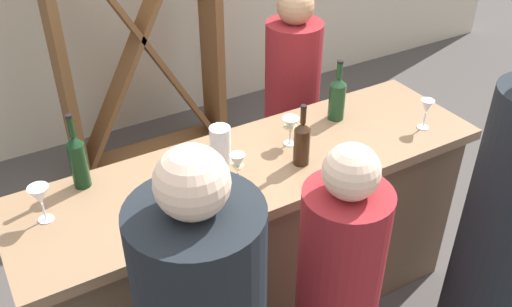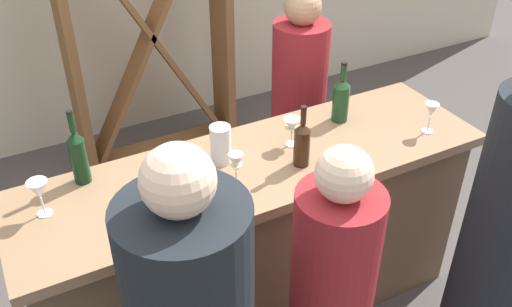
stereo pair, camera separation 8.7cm
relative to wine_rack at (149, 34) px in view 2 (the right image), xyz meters
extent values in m
cube|color=brown|center=(-0.08, -1.65, -0.49)|extent=(2.07, 0.54, 0.91)
cube|color=#8C6B4C|center=(-0.08, -1.65, -0.01)|extent=(2.15, 0.62, 0.05)
cube|color=brown|center=(-0.53, 0.00, 0.00)|extent=(0.06, 0.28, 1.90)
cube|color=brown|center=(0.53, 0.00, 0.00)|extent=(0.06, 0.28, 1.90)
cube|color=brown|center=(0.00, 0.00, -0.92)|extent=(1.11, 0.28, 0.06)
cube|color=brown|center=(0.00, 0.00, 0.00)|extent=(1.02, 0.20, 1.80)
cube|color=brown|center=(0.00, 0.00, 0.00)|extent=(1.02, 0.20, 1.80)
cylinder|color=black|center=(-0.78, -1.43, 0.11)|extent=(0.07, 0.07, 0.20)
cone|color=black|center=(-0.78, -1.43, 0.23)|extent=(0.07, 0.07, 0.04)
cylinder|color=black|center=(-0.78, -1.43, 0.29)|extent=(0.02, 0.02, 0.08)
cylinder|color=black|center=(-0.78, -1.43, 0.34)|extent=(0.03, 0.03, 0.01)
cylinder|color=#331E0F|center=(0.09, -1.75, 0.10)|extent=(0.07, 0.07, 0.17)
cone|color=#331E0F|center=(0.09, -1.75, 0.20)|extent=(0.07, 0.07, 0.03)
cylinder|color=#331E0F|center=(0.09, -1.75, 0.25)|extent=(0.02, 0.02, 0.07)
cylinder|color=black|center=(0.09, -1.75, 0.29)|extent=(0.03, 0.03, 0.01)
cylinder|color=#193D1E|center=(0.46, -1.51, 0.10)|extent=(0.08, 0.08, 0.18)
cone|color=#193D1E|center=(0.46, -1.51, 0.21)|extent=(0.08, 0.08, 0.04)
cylinder|color=#193D1E|center=(0.46, -1.51, 0.27)|extent=(0.03, 0.03, 0.08)
cylinder|color=black|center=(0.46, -1.51, 0.31)|extent=(0.03, 0.03, 0.01)
cylinder|color=white|center=(0.77, -1.80, 0.01)|extent=(0.06, 0.06, 0.00)
cylinder|color=white|center=(0.77, -1.80, 0.06)|extent=(0.01, 0.01, 0.08)
cone|color=white|center=(0.77, -1.80, 0.13)|extent=(0.06, 0.06, 0.07)
cylinder|color=white|center=(-0.23, -1.77, 0.01)|extent=(0.06, 0.06, 0.00)
cylinder|color=white|center=(-0.23, -1.77, 0.06)|extent=(0.01, 0.01, 0.08)
cone|color=white|center=(-0.23, -1.77, 0.14)|extent=(0.06, 0.06, 0.09)
cone|color=beige|center=(-0.23, -1.77, 0.11)|extent=(0.05, 0.05, 0.04)
cylinder|color=white|center=(0.14, -1.60, 0.01)|extent=(0.06, 0.06, 0.00)
cylinder|color=white|center=(0.14, -1.60, 0.05)|extent=(0.01, 0.01, 0.06)
cone|color=white|center=(0.14, -1.60, 0.11)|extent=(0.08, 0.08, 0.07)
cone|color=beige|center=(0.14, -1.60, 0.09)|extent=(0.07, 0.07, 0.03)
cylinder|color=white|center=(-0.96, -1.57, 0.01)|extent=(0.06, 0.06, 0.00)
cylinder|color=white|center=(-0.96, -1.57, 0.05)|extent=(0.01, 0.01, 0.08)
cone|color=white|center=(-0.96, -1.57, 0.13)|extent=(0.08, 0.08, 0.08)
cylinder|color=silver|center=(-0.21, -1.56, 0.10)|extent=(0.09, 0.09, 0.18)
cylinder|color=black|center=(0.76, -2.35, -0.24)|extent=(0.43, 0.43, 1.41)
sphere|color=beige|center=(-0.10, -2.29, 0.38)|extent=(0.19, 0.19, 0.19)
sphere|color=beige|center=(-0.66, -2.32, 0.56)|extent=(0.21, 0.21, 0.21)
cylinder|color=maroon|center=(0.57, -0.97, -0.32)|extent=(0.42, 0.42, 1.25)
sphere|color=tan|center=(0.57, -0.97, 0.39)|extent=(0.20, 0.20, 0.20)
camera|label=1|loc=(-1.10, -3.41, 1.44)|focal=39.83mm
camera|label=2|loc=(-1.03, -3.45, 1.44)|focal=39.83mm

